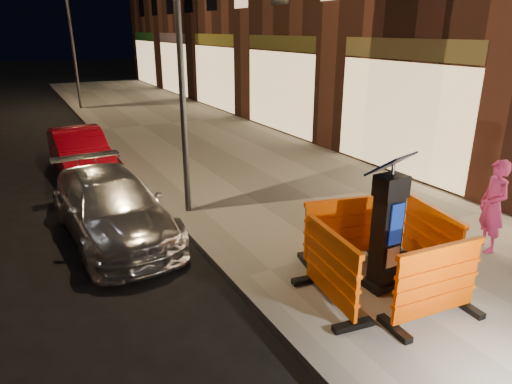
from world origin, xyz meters
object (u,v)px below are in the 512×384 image
car_silver (115,236)px  barrier_front (436,284)px  car_red (83,172)px  man (493,206)px  parking_kiosk (387,227)px  barrier_back (343,230)px  barrier_kerbside (331,269)px  barrier_bldgside (431,240)px

car_silver → barrier_front: bearing=-61.6°
car_red → man: size_ratio=2.28×
parking_kiosk → barrier_back: 1.04m
parking_kiosk → barrier_front: size_ratio=1.40×
car_silver → barrier_back: bearing=-48.1°
parking_kiosk → barrier_kerbside: bearing=-170.5°
barrier_bldgside → man: 1.54m
barrier_front → man: (2.46, 1.02, 0.26)m
car_red → barrier_bldgside: bearing=-67.1°
man → barrier_front: bearing=-45.0°
barrier_kerbside → barrier_front: bearing=-127.5°
car_red → barrier_kerbside: bearing=-78.3°
car_red → man: man is taller
barrier_front → barrier_bldgside: bearing=49.5°
barrier_bldgside → car_red: bearing=36.0°
barrier_front → barrier_bldgside: (0.95, 0.95, 0.00)m
barrier_bldgside → man: bearing=-75.7°
barrier_back → man: (2.46, -0.88, 0.26)m
barrier_kerbside → man: size_ratio=0.86×
barrier_back → parking_kiosk: bearing=-77.5°
barrier_back → barrier_kerbside: 1.34m
barrier_front → man: man is taller
car_silver → car_red: (0.09, 4.65, 0.00)m
parking_kiosk → barrier_bldgside: size_ratio=1.40×
parking_kiosk → car_red: size_ratio=0.53×
car_silver → man: man is taller
barrier_kerbside → car_silver: bearing=35.5°
parking_kiosk → barrier_bldgside: parking_kiosk is taller
barrier_front → car_red: bearing=111.8°
barrier_back → barrier_front: bearing=-77.5°
barrier_front → car_red: 10.06m
car_silver → barrier_kerbside: bearing=-65.5°
barrier_bldgside → car_red: 9.51m
parking_kiosk → barrier_back: bearing=99.5°
parking_kiosk → barrier_bldgside: (0.95, 0.00, -0.43)m
barrier_front → barrier_back: (0.00, 1.90, 0.00)m
barrier_bldgside → man: size_ratio=0.86×
car_red → parking_kiosk: bearing=-72.5°
barrier_back → car_red: size_ratio=0.38×
barrier_back → barrier_kerbside: bearing=-122.5°
barrier_bldgside → man: (1.51, 0.07, 0.26)m
car_red → man: bearing=-59.1°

